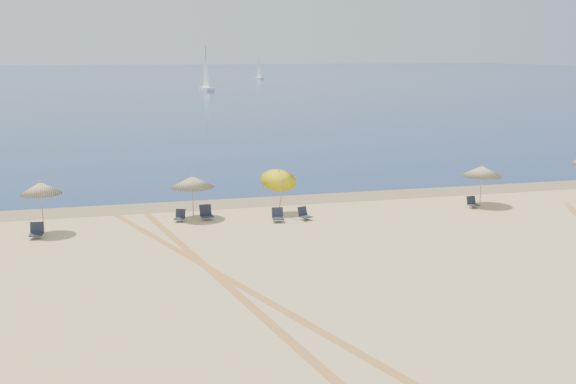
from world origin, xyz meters
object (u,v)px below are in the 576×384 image
object	(u,v)px
umbrella_3	(279,176)
chair_4	(206,213)
chair_3	(180,216)
chair_5	(278,216)
umbrella_4	(482,171)
sailboat_0	(259,72)
sailboat_2	(206,77)
chair_6	(304,214)
chair_7	(472,203)
umbrella_1	(41,188)
umbrella_2	(192,182)
chair_2	(36,231)

from	to	relation	value
umbrella_3	chair_4	bearing A→B (deg)	-175.95
chair_3	chair_5	bearing A→B (deg)	4.46
umbrella_4	chair_4	xyz separation A→B (m)	(-15.02, 0.52, -1.58)
sailboat_0	sailboat_2	bearing A→B (deg)	-123.93
chair_3	chair_6	size ratio (longest dim) A/B	0.91
umbrella_3	chair_7	world-z (taller)	umbrella_3
umbrella_1	sailboat_0	bearing A→B (deg)	74.88
chair_7	sailboat_0	xyz separation A→B (m)	(24.22, 170.97, 1.68)
umbrella_2	sailboat_0	size ratio (longest dim) A/B	0.34
sailboat_0	chair_4	bearing A→B (deg)	-114.32
chair_6	sailboat_2	bearing A→B (deg)	62.60
umbrella_4	chair_4	bearing A→B (deg)	178.01
chair_2	chair_6	world-z (taller)	chair_2
umbrella_3	chair_4	size ratio (longest dim) A/B	3.53
umbrella_4	sailboat_2	xyz separation A→B (m)	(-0.15, 113.10, 0.98)
chair_7	sailboat_2	world-z (taller)	sailboat_2
chair_5	chair_7	world-z (taller)	chair_5
umbrella_2	umbrella_3	world-z (taller)	umbrella_3
chair_5	chair_6	size ratio (longest dim) A/B	0.94
chair_7	chair_5	bearing A→B (deg)	-178.15
chair_5	chair_6	bearing A→B (deg)	8.63
chair_4	sailboat_0	world-z (taller)	sailboat_0
chair_2	sailboat_2	xyz separation A→B (m)	(22.77, 114.13, 2.56)
umbrella_3	sailboat_0	xyz separation A→B (m)	(34.66, 169.73, -0.02)
sailboat_0	umbrella_2	bearing A→B (deg)	-114.55
umbrella_4	sailboat_0	world-z (taller)	sailboat_0
chair_2	chair_7	bearing A→B (deg)	5.60
chair_5	sailboat_2	xyz separation A→B (m)	(11.48, 113.90, 2.57)
chair_2	chair_5	size ratio (longest dim) A/B	1.00
umbrella_3	chair_5	distance (m)	2.36
chair_4	sailboat_0	size ratio (longest dim) A/B	0.12
umbrella_2	umbrella_4	bearing A→B (deg)	-3.41
umbrella_1	chair_5	bearing A→B (deg)	-2.60
chair_3	chair_7	xyz separation A→B (m)	(15.61, -0.89, 0.01)
umbrella_4	chair_5	distance (m)	11.77
chair_6	sailboat_2	size ratio (longest dim) A/B	0.08
umbrella_3	chair_2	size ratio (longest dim) A/B	3.70
umbrella_4	chair_3	size ratio (longest dim) A/B	3.17
umbrella_2	chair_7	bearing A→B (deg)	-5.28
umbrella_4	chair_6	distance (m)	10.42
umbrella_2	chair_3	bearing A→B (deg)	-146.09
chair_2	chair_3	distance (m)	6.75
chair_2	chair_7	xyz separation A→B (m)	(22.19, 0.59, -0.04)
umbrella_2	chair_6	bearing A→B (deg)	-17.54
umbrella_3	chair_4	xyz separation A→B (m)	(-3.85, -0.27, -1.65)
umbrella_3	chair_3	size ratio (longest dim) A/B	3.80
umbrella_2	umbrella_1	bearing A→B (deg)	-170.09
umbrella_1	chair_7	distance (m)	22.03
sailboat_2	umbrella_4	bearing A→B (deg)	-98.51
chair_2	sailboat_2	world-z (taller)	sailboat_2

